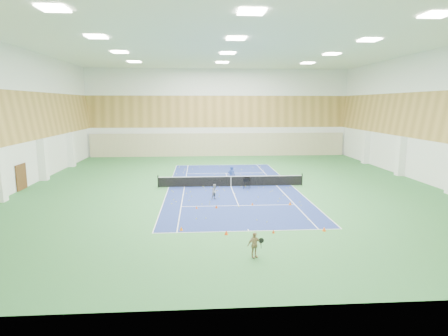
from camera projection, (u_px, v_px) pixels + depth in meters
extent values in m
plane|color=#2F6D36|center=(231.00, 186.00, 33.18)|extent=(40.00, 40.00, 0.00)
cube|color=navy|center=(231.00, 186.00, 33.18)|extent=(10.97, 23.77, 0.01)
cube|color=#C6B793|center=(219.00, 145.00, 52.34)|extent=(35.40, 0.16, 3.20)
cube|color=#593319|center=(21.00, 177.00, 31.80)|extent=(0.08, 1.80, 2.20)
imported|color=navy|center=(232.00, 175.00, 33.86)|extent=(0.69, 0.52, 1.69)
imported|color=#97979F|center=(215.00, 192.00, 28.60)|extent=(0.74, 0.71, 1.20)
imported|color=tan|center=(254.00, 245.00, 17.73)|extent=(0.79, 0.58, 1.25)
cone|color=#FF540D|center=(197.00, 207.00, 26.11)|extent=(0.17, 0.17, 0.19)
cone|color=#DE4A0B|center=(216.00, 207.00, 26.23)|extent=(0.21, 0.21, 0.23)
cone|color=#DC590B|center=(252.00, 204.00, 27.01)|extent=(0.17, 0.17, 0.19)
cone|color=orange|center=(290.00, 203.00, 27.06)|extent=(0.23, 0.23, 0.25)
cone|color=orange|center=(181.00, 229.00, 21.59)|extent=(0.21, 0.21, 0.24)
cone|color=#EF3E0C|center=(226.00, 233.00, 20.92)|extent=(0.22, 0.22, 0.24)
cone|color=#DF3E0B|center=(273.00, 231.00, 21.18)|extent=(0.18, 0.18, 0.19)
cone|color=#FC5E0D|center=(324.00, 229.00, 21.51)|extent=(0.22, 0.22, 0.24)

